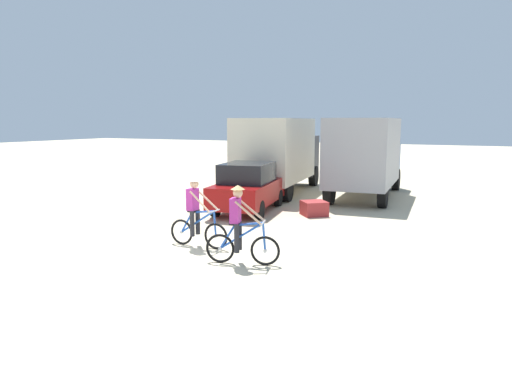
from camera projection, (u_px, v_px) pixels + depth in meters
The scene contains 7 objects.
ground_plane at pixel (182, 256), 11.47m from camera, with size 120.00×120.00×0.00m, color beige.
box_truck_cream_rv at pixel (279, 151), 21.43m from camera, with size 3.15×6.98×3.35m.
box_truck_grey_hauler at pixel (366, 154), 20.07m from camera, with size 2.89×6.91×3.35m.
sedan_parked at pixel (248, 187), 17.05m from camera, with size 2.45×4.44×1.76m.
cyclist_orange_shirt at pixel (196, 215), 12.22m from camera, with size 1.73×0.52×1.82m.
cyclist_cowboy_hat at pixel (240, 228), 10.72m from camera, with size 1.69×0.63×1.82m.
supply_crate at pixel (314, 208), 16.37m from camera, with size 0.80×0.78×0.50m, color #9E2D2D.
Camera 1 is at (6.55, -9.16, 3.23)m, focal length 33.31 mm.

